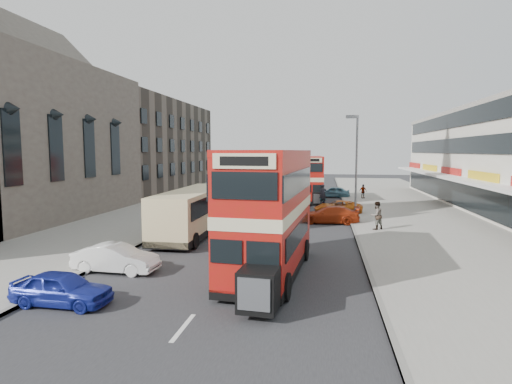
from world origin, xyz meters
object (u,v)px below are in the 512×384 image
Objects in this scene: bus_main at (269,212)px; pedestrian_far at (363,191)px; car_right_c at (333,192)px; pedestrian_near at (376,215)px; car_right_b at (338,207)px; cyclist at (323,200)px; car_left_near at (62,288)px; bus_second at (311,179)px; car_left_front at (116,258)px; coach at (194,210)px; street_lamp at (356,158)px; car_right_a at (329,215)px.

pedestrian_far is at bearing -98.42° from bus_main.
pedestrian_near is at bearing 13.85° from car_right_c.
cyclist is at bearing -158.32° from car_right_b.
car_left_near is 35.93m from pedestrian_far.
car_left_near is (-6.59, -4.74, -2.13)m from bus_main.
pedestrian_far is at bearing 163.87° from car_right_b.
car_right_b is at bearing 104.33° from bus_second.
pedestrian_far is (3.17, -1.44, 0.28)m from car_right_c.
car_left_front is 16.80m from pedestrian_near.
coach is 11.95m from pedestrian_near.
car_left_front is at bearing 8.28° from pedestrian_near.
bus_main is 8.39m from car_left_near.
street_lamp reaches higher than car_right_c.
bus_main is at bearing -124.28° from pedestrian_far.
bus_second is 2.24× the size of car_left_front.
bus_second is 4.48× the size of pedestrian_near.
car_left_near is 1.56× the size of cyclist.
car_right_c is (-1.40, 13.99, -4.15)m from street_lamp.
street_lamp is 5.53m from car_right_a.
car_left_near is at bearing 17.01° from pedestrian_near.
coach is 2.67× the size of car_left_front.
car_right_c reaches higher than car_right_b.
bus_second reaches higher than car_right_b.
pedestrian_near is (3.04, -2.65, 0.45)m from car_right_a.
street_lamp is 5.34× the size of pedestrian_far.
car_left_front is 21.39m from car_right_b.
car_right_c is at bearing 176.30° from car_right_a.
bus_main is 9.70m from coach.
car_right_c is (9.88, 34.92, 0.04)m from car_left_near.
cyclist is at bearing -0.26° from car_right_c.
coach is 13.99m from car_right_b.
pedestrian_far reaches higher than car_right_b.
car_left_front is (-11.39, -17.01, -4.17)m from street_lamp.
pedestrian_far is at bearing 59.09° from coach.
car_right_a is at bearing 94.36° from bus_second.
bus_main is 2.35× the size of car_right_b.
car_left_near is 1.85× the size of pedestrian_near.
car_right_a is 2.88× the size of pedestrian_far.
car_left_front reaches higher than car_right_b.
car_right_b is (0.78, 4.87, -0.07)m from car_right_a.
coach is at bearing -1.48° from car_left_near.
pedestrian_near is at bearing -114.36° from bus_main.
pedestrian_near is (4.84, -15.49, -1.34)m from bus_second.
car_right_a is 16.06m from pedestrian_far.
bus_main is (-4.69, -16.19, -2.06)m from street_lamp.
car_right_b is (3.46, 18.00, -2.16)m from bus_main.
car_right_c is 1.67× the size of cyclist.
car_right_a is 4.06m from pedestrian_near.
car_left_front is at bearing -123.80° from street_lamp.
street_lamp reaches higher than bus_main.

